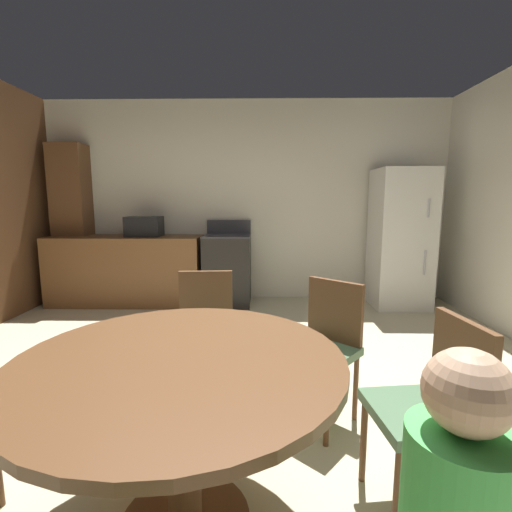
{
  "coord_description": "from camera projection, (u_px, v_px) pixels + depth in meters",
  "views": [
    {
      "loc": [
        0.21,
        -2.09,
        1.37
      ],
      "look_at": [
        0.17,
        0.73,
        0.94
      ],
      "focal_mm": 25.63,
      "sensor_mm": 36.0,
      "label": 1
    }
  ],
  "objects": [
    {
      "name": "refrigerator",
      "position": [
        400.0,
        239.0,
        4.68
      ],
      "size": [
        0.68,
        0.68,
        1.76
      ],
      "color": "white",
      "rests_on": "ground"
    },
    {
      "name": "microwave",
      "position": [
        144.0,
        226.0,
        4.76
      ],
      "size": [
        0.44,
        0.32,
        0.26
      ],
      "primitive_type": "cube",
      "color": "black",
      "rests_on": "kitchen_counter"
    },
    {
      "name": "dining_table",
      "position": [
        181.0,
        392.0,
        1.47
      ],
      "size": [
        1.31,
        1.31,
        0.76
      ],
      "color": "brown",
      "rests_on": "ground"
    },
    {
      "name": "chair_north",
      "position": [
        205.0,
        326.0,
        2.55
      ],
      "size": [
        0.43,
        0.43,
        0.87
      ],
      "rotation": [
        0.0,
        0.0,
        4.78
      ],
      "color": "brown",
      "rests_on": "ground"
    },
    {
      "name": "chair_northeast",
      "position": [
        325.0,
        341.0,
        2.27
      ],
      "size": [
        0.56,
        0.56,
        0.87
      ],
      "rotation": [
        0.0,
        0.0,
        3.99
      ],
      "color": "brown",
      "rests_on": "ground"
    },
    {
      "name": "ground_plane",
      "position": [
        227.0,
        422.0,
        2.27
      ],
      "size": [
        14.0,
        14.0,
        0.0
      ],
      "primitive_type": "plane",
      "color": "beige"
    },
    {
      "name": "chair_east",
      "position": [
        434.0,
        402.0,
        1.59
      ],
      "size": [
        0.44,
        0.44,
        0.87
      ],
      "rotation": [
        0.0,
        0.0,
        3.26
      ],
      "color": "brown",
      "rests_on": "ground"
    },
    {
      "name": "wall_back",
      "position": [
        247.0,
        202.0,
        5.09
      ],
      "size": [
        5.74,
        0.12,
        2.7
      ],
      "primitive_type": "cube",
      "color": "silver",
      "rests_on": "ground"
    },
    {
      "name": "pantry_column",
      "position": [
        73.0,
        224.0,
        4.95
      ],
      "size": [
        0.44,
        0.36,
        2.1
      ],
      "primitive_type": "cube",
      "color": "brown",
      "rests_on": "ground"
    },
    {
      "name": "oven_range",
      "position": [
        228.0,
        269.0,
        4.83
      ],
      "size": [
        0.6,
        0.6,
        1.1
      ],
      "color": "black",
      "rests_on": "ground"
    },
    {
      "name": "kitchen_counter",
      "position": [
        127.0,
        270.0,
        4.85
      ],
      "size": [
        1.98,
        0.6,
        0.9
      ],
      "primitive_type": "cube",
      "color": "brown",
      "rests_on": "ground"
    }
  ]
}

